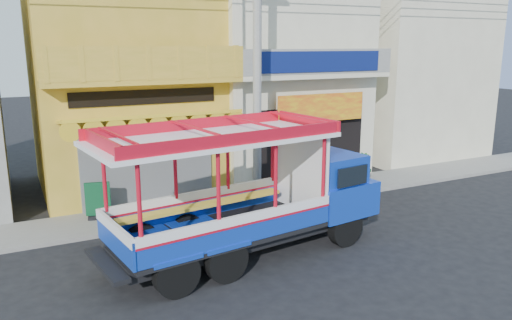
{
  "coord_description": "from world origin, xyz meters",
  "views": [
    {
      "loc": [
        -7.81,
        -10.24,
        5.13
      ],
      "look_at": [
        -1.44,
        2.5,
        1.82
      ],
      "focal_mm": 35.0,
      "sensor_mm": 36.0,
      "label": 1
    }
  ],
  "objects_px": {
    "utility_pole": "(262,48)",
    "potted_plant_a": "(306,172)",
    "green_sign": "(98,203)",
    "potted_plant_c": "(340,170)",
    "songthaew_truck": "(264,189)",
    "potted_plant_b": "(364,167)"
  },
  "relations": [
    {
      "from": "utility_pole",
      "to": "potted_plant_a",
      "type": "distance_m",
      "value": 5.31
    },
    {
      "from": "green_sign",
      "to": "potted_plant_c",
      "type": "xyz_separation_m",
      "value": [
        8.69,
        0.07,
        -0.0
      ]
    },
    {
      "from": "songthaew_truck",
      "to": "potted_plant_b",
      "type": "bearing_deg",
      "value": 31.85
    },
    {
      "from": "utility_pole",
      "to": "potted_plant_c",
      "type": "bearing_deg",
      "value": 15.47
    },
    {
      "from": "utility_pole",
      "to": "potted_plant_c",
      "type": "distance_m",
      "value": 5.96
    },
    {
      "from": "songthaew_truck",
      "to": "potted_plant_c",
      "type": "relative_size",
      "value": 8.06
    },
    {
      "from": "utility_pole",
      "to": "potted_plant_b",
      "type": "xyz_separation_m",
      "value": [
        4.8,
        0.89,
        -4.4
      ]
    },
    {
      "from": "potted_plant_a",
      "to": "songthaew_truck",
      "type": "bearing_deg",
      "value": -172.86
    },
    {
      "from": "utility_pole",
      "to": "potted_plant_a",
      "type": "relative_size",
      "value": 30.63
    },
    {
      "from": "songthaew_truck",
      "to": "potted_plant_a",
      "type": "bearing_deg",
      "value": 47.73
    },
    {
      "from": "potted_plant_a",
      "to": "potted_plant_b",
      "type": "xyz_separation_m",
      "value": [
        2.26,
        -0.51,
        0.05
      ]
    },
    {
      "from": "songthaew_truck",
      "to": "utility_pole",
      "type": "bearing_deg",
      "value": 64.1
    },
    {
      "from": "green_sign",
      "to": "potted_plant_b",
      "type": "relative_size",
      "value": 1.07
    },
    {
      "from": "potted_plant_a",
      "to": "potted_plant_c",
      "type": "bearing_deg",
      "value": -55.2
    },
    {
      "from": "utility_pole",
      "to": "potted_plant_a",
      "type": "bearing_deg",
      "value": 28.81
    },
    {
      "from": "potted_plant_a",
      "to": "potted_plant_b",
      "type": "height_order",
      "value": "potted_plant_b"
    },
    {
      "from": "songthaew_truck",
      "to": "potted_plant_a",
      "type": "height_order",
      "value": "songthaew_truck"
    },
    {
      "from": "green_sign",
      "to": "potted_plant_b",
      "type": "distance_m",
      "value": 9.67
    },
    {
      "from": "potted_plant_b",
      "to": "potted_plant_c",
      "type": "xyz_separation_m",
      "value": [
        -0.97,
        0.17,
        -0.05
      ]
    },
    {
      "from": "potted_plant_b",
      "to": "potted_plant_c",
      "type": "height_order",
      "value": "potted_plant_b"
    },
    {
      "from": "green_sign",
      "to": "potted_plant_c",
      "type": "distance_m",
      "value": 8.69
    },
    {
      "from": "potted_plant_c",
      "to": "utility_pole",
      "type": "bearing_deg",
      "value": -51.22
    }
  ]
}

